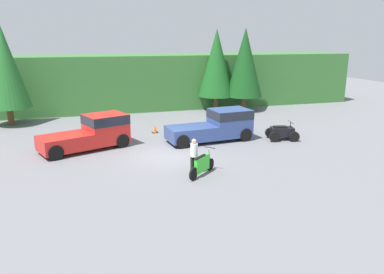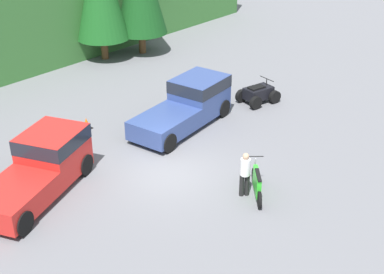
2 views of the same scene
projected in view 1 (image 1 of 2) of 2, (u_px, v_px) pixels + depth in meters
name	position (u px, v px, depth m)	size (l,w,h in m)	color
ground_plane	(166.00, 156.00, 20.97)	(80.00, 80.00, 0.00)	slate
hillside_backdrop	(128.00, 82.00, 35.18)	(44.00, 6.00, 4.94)	#387033
tree_left	(4.00, 67.00, 27.46)	(3.29, 3.29, 7.48)	brown
tree_mid_left	(217.00, 63.00, 33.39)	(3.20, 3.20, 7.27)	brown
tree_mid_right	(245.00, 63.00, 33.17)	(3.23, 3.23, 7.34)	brown
pickup_truck_red	(93.00, 131.00, 22.22)	(5.48, 3.72, 1.97)	red
pickup_truck_second	(218.00, 125.00, 24.02)	(5.59, 2.61, 1.97)	#334784
dirt_bike	(202.00, 165.00, 17.91)	(1.72, 1.55, 1.20)	black
quad_atv	(282.00, 133.00, 24.28)	(2.18, 1.72, 1.18)	black
rider_person	(194.00, 155.00, 18.02)	(0.50, 0.50, 1.74)	black
traffic_cone	(155.00, 129.00, 26.15)	(0.42, 0.42, 0.55)	black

